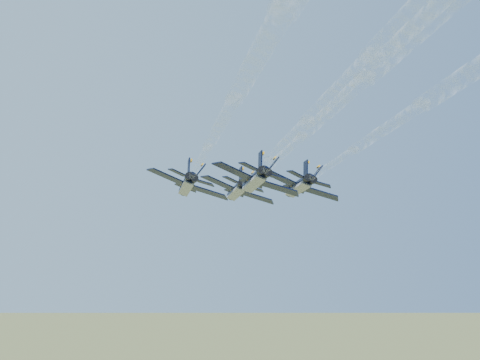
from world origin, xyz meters
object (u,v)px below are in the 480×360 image
object	(u,v)px
jet_lead	(237,190)
jet_right	(299,186)
jet_slot	(255,180)
jet_left	(187,185)

from	to	relation	value
jet_lead	jet_right	size ratio (longest dim) A/B	1.00
jet_lead	jet_slot	bearing A→B (deg)	-90.74
jet_lead	jet_left	bearing A→B (deg)	-130.89
jet_right	jet_lead	bearing A→B (deg)	128.49
jet_right	jet_slot	xyz separation A→B (m)	(-10.75, -7.93, 0.00)
jet_left	jet_right	size ratio (longest dim) A/B	1.00
jet_lead	jet_slot	xyz separation A→B (m)	(-4.81, -20.20, 0.00)
jet_right	jet_slot	bearing A→B (deg)	-130.93
jet_lead	jet_right	bearing A→B (deg)	-51.51
jet_left	jet_slot	world-z (taller)	same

